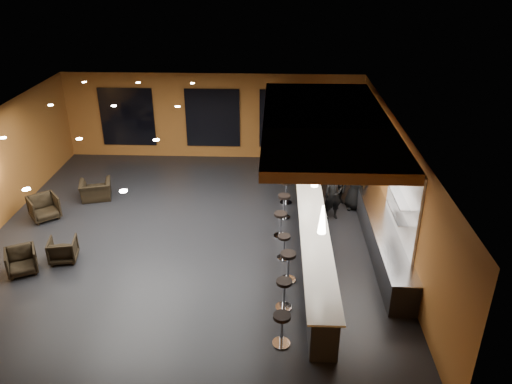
{
  "coord_description": "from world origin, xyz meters",
  "views": [
    {
      "loc": [
        2.55,
        -12.94,
        7.87
      ],
      "look_at": [
        2.0,
        0.5,
        1.3
      ],
      "focal_mm": 35.0,
      "sensor_mm": 36.0,
      "label": 1
    }
  ],
  "objects_px": {
    "prep_counter": "(381,237)",
    "column": "(306,143)",
    "bar_stool_0": "(282,325)",
    "bar_stool_4": "(280,222)",
    "pendant_2": "(310,142)",
    "bar_stool_6": "(286,189)",
    "pendant_1": "(315,175)",
    "bar_stool_3": "(284,244)",
    "bar_stool_1": "(284,290)",
    "bar_stool_2": "(288,263)",
    "armchair_d": "(96,190)",
    "bar_stool_5": "(284,203)",
    "staff_c": "(356,184)",
    "staff_a": "(333,195)",
    "armchair_c": "(44,207)",
    "pendant_0": "(322,219)",
    "armchair_b": "(63,250)",
    "bar_counter": "(313,242)",
    "armchair_a": "(21,261)",
    "staff_b": "(339,181)"
  },
  "relations": [
    {
      "from": "pendant_1",
      "to": "armchair_b",
      "type": "distance_m",
      "value": 7.3
    },
    {
      "from": "pendant_1",
      "to": "armchair_c",
      "type": "height_order",
      "value": "pendant_1"
    },
    {
      "from": "bar_stool_2",
      "to": "prep_counter",
      "type": "bearing_deg",
      "value": 30.76
    },
    {
      "from": "pendant_2",
      "to": "staff_a",
      "type": "xyz_separation_m",
      "value": [
        0.78,
        -0.64,
        -1.54
      ]
    },
    {
      "from": "pendant_1",
      "to": "bar_stool_2",
      "type": "relative_size",
      "value": 0.83
    },
    {
      "from": "armchair_a",
      "to": "bar_stool_3",
      "type": "bearing_deg",
      "value": -19.66
    },
    {
      "from": "pendant_1",
      "to": "staff_c",
      "type": "bearing_deg",
      "value": 57.98
    },
    {
      "from": "column",
      "to": "armchair_d",
      "type": "bearing_deg",
      "value": -170.57
    },
    {
      "from": "bar_stool_6",
      "to": "bar_counter",
      "type": "bearing_deg",
      "value": -78.3
    },
    {
      "from": "staff_c",
      "to": "armchair_a",
      "type": "xyz_separation_m",
      "value": [
        -9.44,
        -4.08,
        -0.56
      ]
    },
    {
      "from": "armchair_b",
      "to": "bar_stool_0",
      "type": "distance_m",
      "value": 6.81
    },
    {
      "from": "bar_counter",
      "to": "bar_stool_1",
      "type": "height_order",
      "value": "bar_counter"
    },
    {
      "from": "armchair_c",
      "to": "bar_stool_0",
      "type": "distance_m",
      "value": 9.34
    },
    {
      "from": "armchair_b",
      "to": "bar_counter",
      "type": "bearing_deg",
      "value": 171.82
    },
    {
      "from": "armchair_d",
      "to": "bar_stool_5",
      "type": "height_order",
      "value": "bar_stool_5"
    },
    {
      "from": "bar_stool_3",
      "to": "prep_counter",
      "type": "bearing_deg",
      "value": 11.39
    },
    {
      "from": "armchair_d",
      "to": "bar_stool_5",
      "type": "bearing_deg",
      "value": 154.78
    },
    {
      "from": "pendant_1",
      "to": "bar_stool_0",
      "type": "height_order",
      "value": "pendant_1"
    },
    {
      "from": "armchair_d",
      "to": "bar_stool_4",
      "type": "height_order",
      "value": "bar_stool_4"
    },
    {
      "from": "bar_stool_2",
      "to": "armchair_c",
      "type": "bearing_deg",
      "value": 158.53
    },
    {
      "from": "prep_counter",
      "to": "bar_stool_2",
      "type": "distance_m",
      "value": 3.16
    },
    {
      "from": "pendant_1",
      "to": "bar_stool_4",
      "type": "xyz_separation_m",
      "value": [
        -0.9,
        0.62,
        -1.84
      ]
    },
    {
      "from": "armchair_d",
      "to": "bar_counter",
      "type": "bearing_deg",
      "value": 139.43
    },
    {
      "from": "bar_counter",
      "to": "pendant_1",
      "type": "relative_size",
      "value": 11.43
    },
    {
      "from": "prep_counter",
      "to": "column",
      "type": "bearing_deg",
      "value": 116.0
    },
    {
      "from": "bar_stool_4",
      "to": "bar_stool_2",
      "type": "bearing_deg",
      "value": -85.19
    },
    {
      "from": "armchair_c",
      "to": "prep_counter",
      "type": "bearing_deg",
      "value": -47.33
    },
    {
      "from": "staff_a",
      "to": "bar_stool_1",
      "type": "bearing_deg",
      "value": -123.37
    },
    {
      "from": "bar_stool_1",
      "to": "bar_stool_2",
      "type": "xyz_separation_m",
      "value": [
        0.11,
        1.12,
        0.03
      ]
    },
    {
      "from": "armchair_b",
      "to": "bar_stool_4",
      "type": "height_order",
      "value": "bar_stool_4"
    },
    {
      "from": "column",
      "to": "bar_stool_4",
      "type": "height_order",
      "value": "column"
    },
    {
      "from": "bar_stool_5",
      "to": "pendant_0",
      "type": "bearing_deg",
      "value": -79.72
    },
    {
      "from": "pendant_1",
      "to": "bar_stool_1",
      "type": "relative_size",
      "value": 0.87
    },
    {
      "from": "bar_stool_6",
      "to": "pendant_1",
      "type": "bearing_deg",
      "value": -76.31
    },
    {
      "from": "pendant_2",
      "to": "bar_stool_0",
      "type": "relative_size",
      "value": 0.87
    },
    {
      "from": "staff_a",
      "to": "armchair_c",
      "type": "bearing_deg",
      "value": 168.37
    },
    {
      "from": "column",
      "to": "armchair_c",
      "type": "relative_size",
      "value": 4.07
    },
    {
      "from": "pendant_0",
      "to": "bar_stool_1",
      "type": "distance_m",
      "value": 2.03
    },
    {
      "from": "pendant_2",
      "to": "bar_stool_4",
      "type": "height_order",
      "value": "pendant_2"
    },
    {
      "from": "pendant_1",
      "to": "bar_stool_5",
      "type": "height_order",
      "value": "pendant_1"
    },
    {
      "from": "armchair_b",
      "to": "bar_stool_4",
      "type": "xyz_separation_m",
      "value": [
        6.06,
        1.52,
        0.18
      ]
    },
    {
      "from": "bar_stool_0",
      "to": "bar_stool_4",
      "type": "height_order",
      "value": "bar_stool_0"
    },
    {
      "from": "staff_b",
      "to": "armchair_c",
      "type": "relative_size",
      "value": 1.92
    },
    {
      "from": "bar_stool_3",
      "to": "bar_stool_1",
      "type": "bearing_deg",
      "value": -90.45
    },
    {
      "from": "pendant_0",
      "to": "pendant_1",
      "type": "distance_m",
      "value": 2.5
    },
    {
      "from": "bar_counter",
      "to": "bar_stool_4",
      "type": "xyz_separation_m",
      "value": [
        -0.9,
        1.12,
        0.01
      ]
    },
    {
      "from": "armchair_d",
      "to": "bar_stool_1",
      "type": "bearing_deg",
      "value": 123.33
    },
    {
      "from": "column",
      "to": "bar_stool_0",
      "type": "relative_size",
      "value": 4.35
    },
    {
      "from": "column",
      "to": "pendant_2",
      "type": "relative_size",
      "value": 5.0
    },
    {
      "from": "armchair_d",
      "to": "bar_stool_0",
      "type": "relative_size",
      "value": 1.28
    }
  ]
}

